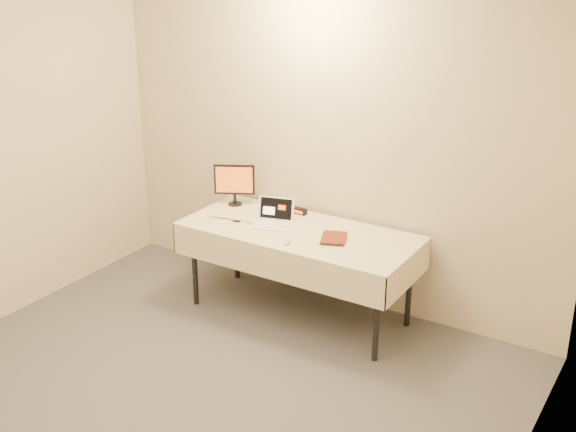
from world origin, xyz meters
The scene contains 9 objects.
back_wall centered at (0.00, 2.50, 1.35)m, with size 4.00×0.10×2.70m, color beige.
table centered at (0.00, 2.05, 0.68)m, with size 1.86×0.81×0.74m.
laptop centered at (-0.23, 2.04, 0.79)m, with size 0.35×0.32×0.20m.
monitor centered at (-0.76, 2.25, 0.94)m, with size 0.31×0.18×0.35m.
book centered at (0.23, 1.98, 0.86)m, with size 0.18×0.02×0.25m, color maroon.
alarm_clock centered at (-0.18, 2.35, 0.76)m, with size 0.12×0.05×0.05m.
clicker centered at (0.06, 1.77, 0.75)m, with size 0.04×0.08×0.02m, color #B7B7B9.
paper_form centered at (0.26, 1.96, 0.74)m, with size 0.10×0.25×0.00m, color #C0ECBC.
usb_dongle centered at (-0.51, 1.93, 0.74)m, with size 0.06×0.02×0.01m, color black.
Camera 1 is at (2.66, -2.40, 2.86)m, focal length 45.00 mm.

